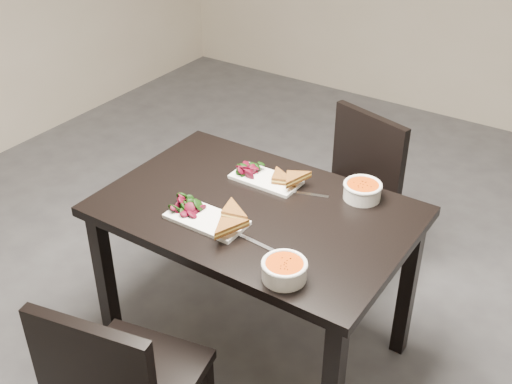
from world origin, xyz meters
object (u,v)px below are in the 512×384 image
Objects in this scene: table at (256,228)px; soup_bowl_near at (284,269)px; chair_far at (350,190)px; soup_bowl_far at (362,190)px; plate_far at (266,179)px; plate_near at (207,220)px.

soup_bowl_near is (0.31, -0.31, 0.14)m from table.
table is 1.41× the size of chair_far.
soup_bowl_near reaches higher than table.
plate_far is at bearing -165.70° from soup_bowl_far.
plate_near is (-0.17, -0.90, 0.27)m from chair_far.
table is 3.91× the size of plate_near.
plate_far is (-0.15, -0.53, 0.27)m from chair_far.
chair_far is 2.77× the size of plate_near.
table is 0.23m from plate_far.
soup_bowl_far is (0.39, 0.10, 0.03)m from plate_far.
chair_far is at bearing 78.99° from plate_near.
table is at bearing -68.13° from plate_far.
chair_far reaches higher than plate_near.
plate_far is at bearing 111.87° from table.
soup_bowl_far is (-0.00, 0.59, -0.00)m from soup_bowl_near.
plate_near is 0.44m from soup_bowl_near.
plate_near is 0.63m from soup_bowl_far.
soup_bowl_far is at bearing 42.50° from table.
plate_near and plate_far have the same top height.
table is at bearing 60.79° from plate_near.
soup_bowl_near is at bearing -51.67° from plate_far.
plate_near is (-0.10, -0.18, 0.11)m from table.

